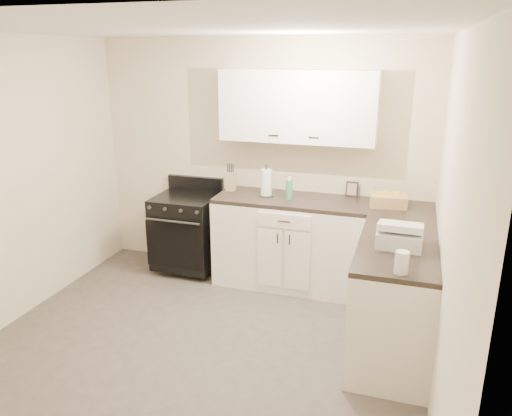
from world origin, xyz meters
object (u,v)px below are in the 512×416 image
(knife_block, at_px, (231,181))
(wicker_basket, at_px, (388,201))
(stove, at_px, (186,232))
(paper_towel, at_px, (266,183))
(countertop_grill, at_px, (400,238))

(knife_block, distance_m, wicker_basket, 1.63)
(stove, height_order, wicker_basket, wicker_basket)
(paper_towel, distance_m, countertop_grill, 1.69)
(wicker_basket, height_order, countertop_grill, countertop_grill)
(knife_block, relative_size, countertop_grill, 0.60)
(paper_towel, xyz_separation_m, wicker_basket, (1.22, 0.00, -0.08))
(paper_towel, height_order, countertop_grill, paper_towel)
(stove, bearing_deg, countertop_grill, -23.23)
(countertop_grill, bearing_deg, stove, 158.15)
(paper_towel, distance_m, wicker_basket, 1.22)
(knife_block, relative_size, wicker_basket, 0.58)
(knife_block, distance_m, countertop_grill, 2.08)
(wicker_basket, distance_m, countertop_grill, 1.02)
(countertop_grill, bearing_deg, paper_towel, 144.69)
(knife_block, height_order, paper_towel, paper_towel)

